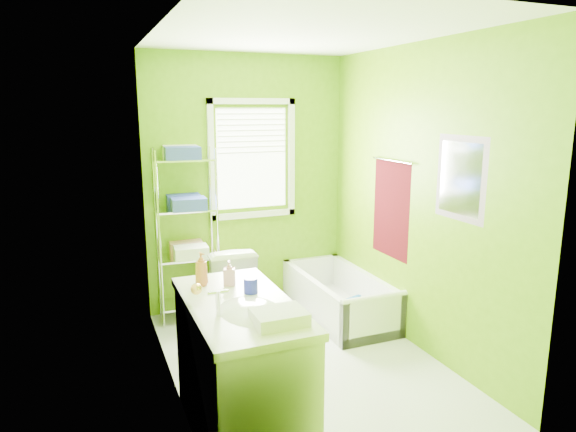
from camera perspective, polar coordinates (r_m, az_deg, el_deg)
name	(u,v)px	position (r m, az deg, el deg)	size (l,w,h in m)	color
ground	(303,361)	(4.44, 1.65, -15.83)	(2.90, 2.90, 0.00)	silver
room_envelope	(304,177)	(3.96, 1.78, 4.38)	(2.14, 2.94, 2.62)	#598B06
window	(252,153)	(5.29, -3.99, 7.02)	(0.92, 0.05, 1.22)	white
door	(202,309)	(2.86, -9.50, -10.19)	(0.09, 0.80, 2.00)	white
right_wall_decor	(416,197)	(4.49, 14.04, 2.02)	(0.04, 1.48, 1.17)	#44070C
bathtub	(340,303)	(5.25, 5.79, -9.58)	(0.65, 1.40, 0.45)	white
toilet	(227,282)	(5.09, -6.78, -7.33)	(0.44, 0.77, 0.78)	white
vanity	(241,366)	(3.36, -5.21, -16.31)	(0.62, 1.21, 1.13)	white
wire_shelf_unit	(188,215)	(5.04, -11.09, 0.11)	(0.60, 0.47, 1.72)	silver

